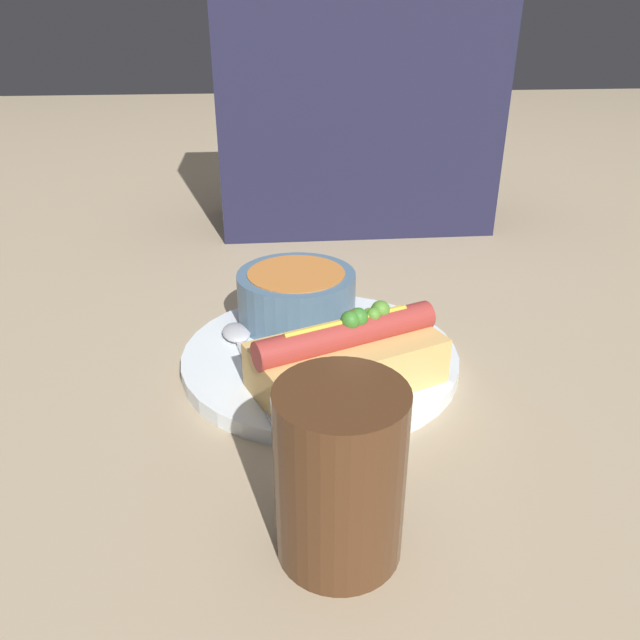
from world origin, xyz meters
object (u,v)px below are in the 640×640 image
object	(u,v)px
drinking_glass	(340,474)
seated_diner	(356,82)
hot_dog	(347,356)
soup_bowl	(297,294)
spoon	(242,346)

from	to	relation	value
drinking_glass	seated_diner	distance (m)	0.66
hot_dog	soup_bowl	xyz separation A→B (m)	(-0.03, 0.12, 0.00)
soup_bowl	seated_diner	size ratio (longest dim) A/B	0.24
soup_bowl	seated_diner	xyz separation A→B (m)	(0.11, 0.36, 0.16)
hot_dog	soup_bowl	distance (m)	0.13
hot_dog	spoon	world-z (taller)	hot_dog
spoon	drinking_glass	world-z (taller)	drinking_glass
hot_dog	soup_bowl	size ratio (longest dim) A/B	1.48
soup_bowl	seated_diner	distance (m)	0.40
soup_bowl	hot_dog	bearing A→B (deg)	-74.25
hot_dog	drinking_glass	world-z (taller)	drinking_glass
soup_bowl	drinking_glass	distance (m)	0.28
spoon	drinking_glass	distance (m)	0.24
hot_dog	spoon	bearing A→B (deg)	121.23
drinking_glass	seated_diner	world-z (taller)	seated_diner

